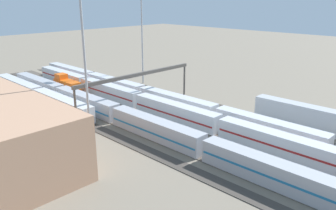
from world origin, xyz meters
TOP-DOWN VIEW (x-y plane):
  - ground_plane at (0.00, 0.00)m, footprint 400.00×400.00m
  - track_bed_0 at (0.00, -15.00)m, footprint 140.00×2.80m
  - track_bed_1 at (0.00, -10.00)m, footprint 140.00×2.80m
  - track_bed_2 at (0.00, -5.00)m, footprint 140.00×2.80m
  - track_bed_3 at (0.00, 0.00)m, footprint 140.00×2.80m
  - track_bed_4 at (0.00, 5.00)m, footprint 140.00×2.80m
  - track_bed_5 at (0.00, 10.00)m, footprint 140.00×2.80m
  - track_bed_6 at (0.00, 15.00)m, footprint 140.00×2.80m
  - train_on_track_2 at (-0.22, -5.00)m, footprint 119.80×3.06m
  - train_on_track_5 at (-6.58, 10.00)m, footprint 114.80×3.06m
  - train_on_track_3 at (-2.55, 0.00)m, footprint 114.80×3.06m
  - train_on_track_4 at (33.02, 5.00)m, footprint 10.00×3.00m
  - train_on_track_6 at (29.85, 15.00)m, footprint 47.20×3.06m
  - light_mast_0 at (25.91, -17.68)m, footprint 2.80×0.70m
  - light_mast_1 at (2.82, 17.23)m, footprint 2.80×0.70m
  - signal_gantry at (7.93, 0.00)m, footprint 0.70×35.00m

SIDE VIEW (x-z plane):
  - ground_plane at x=0.00m, z-range 0.00..0.00m
  - track_bed_0 at x=0.00m, z-range 0.00..0.12m
  - track_bed_1 at x=0.00m, z-range 0.00..0.12m
  - track_bed_2 at x=0.00m, z-range 0.00..0.12m
  - track_bed_3 at x=0.00m, z-range 0.00..0.12m
  - track_bed_4 at x=0.00m, z-range 0.00..0.12m
  - track_bed_5 at x=0.00m, z-range 0.00..0.12m
  - track_bed_6 at x=0.00m, z-range 0.00..0.12m
  - train_on_track_6 at x=29.85m, z-range 0.09..3.89m
  - train_on_track_2 at x=-0.22m, z-range 0.09..3.89m
  - train_on_track_5 at x=-6.58m, z-range -0.15..4.25m
  - train_on_track_3 at x=-2.55m, z-range -0.13..4.27m
  - train_on_track_4 at x=33.02m, z-range -0.34..4.66m
  - signal_gantry at x=7.93m, z-range 3.25..12.05m
  - light_mast_1 at x=2.82m, z-range 3.87..34.42m
  - light_mast_0 at x=25.91m, z-range 3.94..36.33m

